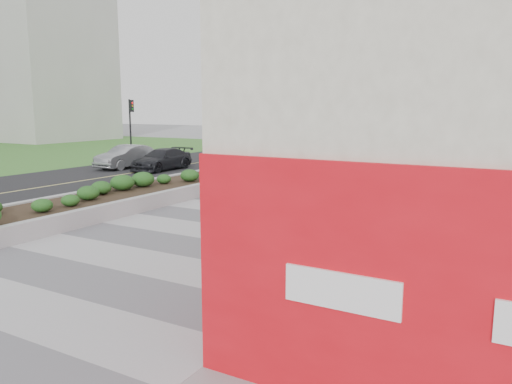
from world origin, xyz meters
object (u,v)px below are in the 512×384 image
Objects in this scene: planter at (158,187)px; skateboarder at (319,177)px; car_silver at (127,157)px; car_dark at (162,159)px; traffic_signal_far at (131,121)px; traffic_signal_near at (252,122)px.

skateboarder reaches higher than planter.
car_silver reaches higher than car_dark.
car_silver is at bearing -175.94° from car_dark.
traffic_signal_far is (-10.93, 10.00, 2.34)m from planter.
car_silver is at bearing -51.02° from traffic_signal_far.
car_dark is (2.54, 0.25, -0.07)m from car_silver.
car_silver reaches higher than skateboarder.
planter is 11.02m from car_silver.
planter is at bearing -39.19° from car_silver.
planter is at bearing -80.65° from traffic_signal_near.
planter is 10.90m from traffic_signal_near.
car_dark is at bearing 5.83° from car_silver.
planter is 4.29× the size of traffic_signal_near.
car_silver is 2.56m from car_dark.
planter is 15.00m from traffic_signal_far.
traffic_signal_far reaches higher than planter.
car_silver is at bearing -167.56° from skateboarder.
traffic_signal_far is 1.00× the size of car_silver.
skateboarder is at bearing -41.48° from traffic_signal_near.
car_dark reaches higher than planter.
traffic_signal_near is 9.21m from traffic_signal_far.
car_dark is (-5.96, 7.25, 0.21)m from planter.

